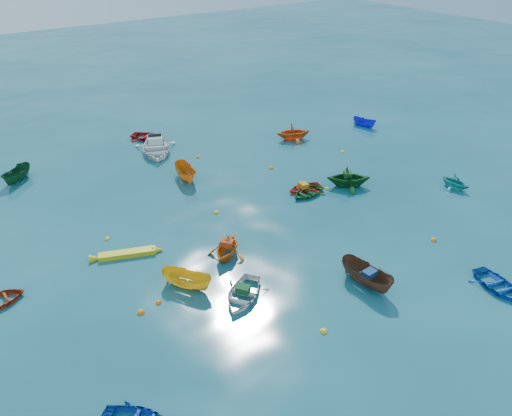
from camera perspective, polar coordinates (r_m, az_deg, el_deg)
ground at (r=30.68m, az=5.33°, el=-4.51°), size 160.00×160.00×0.00m
dinghy_white_near at (r=26.86m, az=-1.55°, el=-10.20°), size 3.99×3.81×0.67m
sampan_brown_mid at (r=28.36m, az=12.41°, el=-8.50°), size 1.55×3.53×1.33m
dinghy_blue_se at (r=30.42m, az=25.79°, el=-8.23°), size 2.80×3.44×0.63m
dinghy_orange_w at (r=29.88m, az=-3.31°, el=-5.48°), size 3.63×3.56×1.45m
sampan_yellow_mid at (r=27.78m, az=-7.83°, el=-8.93°), size 2.61×3.13×1.16m
dinghy_green_e at (r=36.46m, az=5.87°, el=1.51°), size 2.96×2.29×0.57m
dinghy_cyan_se at (r=40.07m, az=21.67°, el=2.18°), size 2.07×2.37×1.21m
sampan_orange_n at (r=38.89m, az=-7.96°, el=3.30°), size 1.81×3.43×1.26m
dinghy_green_n at (r=38.08m, az=10.44°, el=2.47°), size 4.17×4.05×1.67m
dinghy_red_ne at (r=37.05m, az=5.55°, el=2.03°), size 2.89×2.26×0.55m
sampan_blue_far at (r=50.00m, az=12.23°, el=9.14°), size 1.55×2.58×0.94m
dinghy_red_far at (r=46.84m, az=-12.18°, el=7.69°), size 3.87×4.04×0.68m
dinghy_orange_far at (r=45.90m, az=4.25°, el=7.83°), size 3.84×3.61×1.61m
sampan_green_far at (r=42.37m, az=-25.50°, el=2.83°), size 2.96×2.88×1.16m
kayak_yellow at (r=30.81m, az=-14.47°, el=-5.30°), size 3.98×1.97×0.41m
motorboat_white at (r=43.88m, az=-11.30°, el=6.22°), size 5.21×5.97×1.63m
tarp_green_a at (r=26.60m, az=-1.49°, el=-9.24°), size 0.86×0.89×0.34m
tarp_blue_a at (r=27.79m, az=12.84°, el=-7.30°), size 0.74×0.58×0.34m
tarp_orange_a at (r=29.41m, az=-3.33°, el=-4.00°), size 0.86×0.89×0.34m
tarp_green_b at (r=37.61m, az=10.43°, el=3.83°), size 0.84×0.88×0.34m
tarp_orange_b at (r=36.79m, az=5.45°, el=2.61°), size 0.65×0.80×0.35m
buoy_or_a at (r=27.02m, az=-11.08°, el=-10.59°), size 0.32×0.32×0.32m
buoy_ye_a at (r=25.20m, az=7.72°, el=-13.84°), size 0.36×0.36×0.36m
buoy_or_b at (r=33.09m, az=19.64°, el=-3.52°), size 0.38×0.38×0.38m
buoy_ye_b at (r=32.64m, az=-16.61°, el=-3.45°), size 0.33×0.33×0.33m
buoy_or_c at (r=26.62m, az=-13.00°, el=-11.59°), size 0.38×0.38×0.38m
buoy_ye_c at (r=37.44m, az=8.12°, el=2.17°), size 0.29×0.29×0.29m
buoy_or_d at (r=40.20m, az=1.74°, el=4.53°), size 0.37×0.37×0.37m
buoy_ye_d at (r=34.13m, az=-4.54°, el=-0.56°), size 0.35×0.35×0.35m
buoy_or_e at (r=42.41m, az=-6.68°, el=5.76°), size 0.30×0.30×0.30m
buoy_ye_e at (r=43.74m, az=9.85°, el=6.29°), size 0.34×0.34×0.34m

